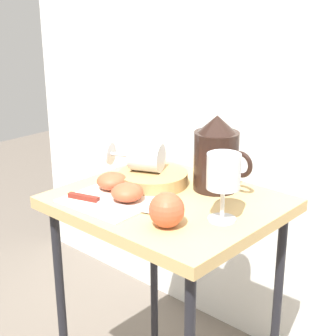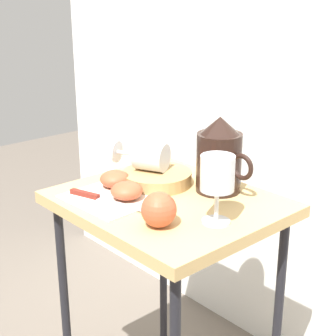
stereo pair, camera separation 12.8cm
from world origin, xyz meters
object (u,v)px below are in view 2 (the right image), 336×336
object	(u,v)px
pitcher	(219,161)
knife	(97,197)
basket_tray	(157,178)
table	(168,227)
apple_whole	(159,210)
apple_half_left	(115,179)
apple_half_right	(127,191)
wine_glass_upright	(217,177)
wine_glass_tipped_near	(150,156)

from	to	relation	value
pitcher	knife	distance (m)	0.32
basket_tray	table	bearing A→B (deg)	-25.77
basket_tray	pitcher	world-z (taller)	pitcher
knife	apple_whole	bearing A→B (deg)	4.67
apple_half_left	knife	bearing A→B (deg)	-66.00
table	apple_half_right	bearing A→B (deg)	-124.40
wine_glass_upright	apple_half_right	distance (m)	0.26
apple_half_left	apple_half_right	world-z (taller)	same
table	knife	world-z (taller)	knife
basket_tray	apple_whole	world-z (taller)	apple_whole
apple_half_right	apple_whole	bearing A→B (deg)	-13.22
wine_glass_upright	apple_whole	distance (m)	0.15
apple_whole	knife	xyz separation A→B (m)	(-0.21, -0.02, -0.03)
basket_tray	pitcher	bearing A→B (deg)	31.15
apple_whole	apple_half_right	bearing A→B (deg)	166.78
apple_half_left	apple_whole	distance (m)	0.26
wine_glass_tipped_near	knife	bearing A→B (deg)	-86.48
apple_whole	basket_tray	bearing A→B (deg)	139.81
basket_tray	knife	world-z (taller)	basket_tray
pitcher	wine_glass_upright	distance (m)	0.20
wine_glass_upright	apple_half_left	size ratio (longest dim) A/B	1.99
basket_tray	wine_glass_tipped_near	world-z (taller)	wine_glass_tipped_near
pitcher	apple_whole	distance (m)	0.26
table	pitcher	world-z (taller)	pitcher
apple_half_left	table	bearing A→B (deg)	21.07
apple_half_right	wine_glass_tipped_near	bearing A→B (deg)	115.41
basket_tray	apple_half_left	bearing A→B (deg)	-117.07
pitcher	apple_whole	xyz separation A→B (m)	(0.06, -0.25, -0.04)
wine_glass_upright	apple_half_left	xyz separation A→B (m)	(-0.32, -0.04, -0.08)
table	knife	size ratio (longest dim) A/B	3.16
knife	apple_half_left	bearing A→B (deg)	114.00
apple_half_left	knife	size ratio (longest dim) A/B	0.35
wine_glass_upright	knife	distance (m)	0.33
pitcher	apple_half_left	bearing A→B (deg)	-136.09
apple_half_left	apple_whole	size ratio (longest dim) A/B	1.00
apple_whole	knife	world-z (taller)	apple_whole
apple_half_left	pitcher	bearing A→B (deg)	43.91
basket_tray	pitcher	xyz separation A→B (m)	(0.14, 0.09, 0.06)
basket_tray	knife	bearing A→B (deg)	-94.13
wine_glass_tipped_near	knife	distance (m)	0.19
table	knife	xyz separation A→B (m)	(-0.11, -0.14, 0.09)
table	apple_half_right	size ratio (longest dim) A/B	8.98
table	wine_glass_tipped_near	xyz separation A→B (m)	(-0.12, 0.04, 0.15)
apple_half_left	apple_whole	xyz separation A→B (m)	(0.25, -0.07, 0.01)
apple_half_right	knife	world-z (taller)	apple_half_right
basket_tray	wine_glass_tipped_near	xyz separation A→B (m)	(-0.02, -0.00, 0.06)
apple_half_right	pitcher	bearing A→B (deg)	63.49
basket_tray	knife	distance (m)	0.19
apple_whole	knife	distance (m)	0.22
basket_tray	wine_glass_upright	bearing A→B (deg)	-12.69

